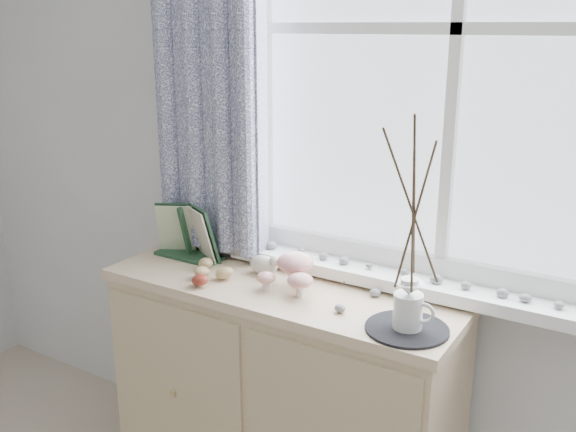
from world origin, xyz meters
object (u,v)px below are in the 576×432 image
object	(u,v)px
twig_pitcher	(414,207)
toadstool_cluster	(293,269)
botanical_book	(183,233)
sideboard	(282,398)

from	to	relation	value
twig_pitcher	toadstool_cluster	bearing A→B (deg)	159.49
botanical_book	toadstool_cluster	size ratio (longest dim) A/B	1.51
sideboard	toadstool_cluster	world-z (taller)	toadstool_cluster
toadstool_cluster	botanical_book	bearing A→B (deg)	178.13
sideboard	botanical_book	world-z (taller)	botanical_book
sideboard	twig_pitcher	xyz separation A→B (m)	(0.47, -0.10, 0.78)
toadstool_cluster	twig_pitcher	size ratio (longest dim) A/B	0.31
sideboard	toadstool_cluster	xyz separation A→B (m)	(0.05, -0.01, 0.49)
sideboard	toadstool_cluster	distance (m)	0.49
sideboard	botanical_book	distance (m)	0.67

